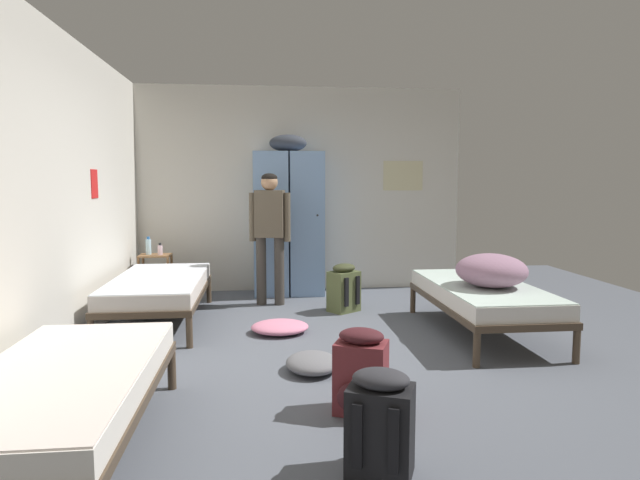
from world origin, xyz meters
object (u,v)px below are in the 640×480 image
backpack_olive (343,289)px  backpack_black (381,425)px  water_bottle (148,246)px  lotion_bottle (160,250)px  bed_left_front (62,388)px  backpack_maroon (361,373)px  clothes_pile_pink (280,327)px  clothes_pile_grey (312,363)px  locker_bank (288,220)px  bed_right (482,295)px  bed_left_rear (159,287)px  shelf_unit (156,272)px  person_traveler (270,226)px  bedding_heap (491,270)px

backpack_olive → backpack_black: bearing=-95.5°
water_bottle → lotion_bottle: water_bottle is taller
bed_left_front → backpack_maroon: 1.73m
water_bottle → clothes_pile_pink: 2.38m
lotion_bottle → clothes_pile_grey: bearing=-59.3°
bed_left_front → locker_bank: bearing=71.2°
clothes_pile_grey → bed_right: bearing=26.8°
backpack_black → bed_right: bearing=57.6°
bed_left_front → bed_left_rear: 2.81m
shelf_unit → backpack_black: shelf_unit is taller
bed_left_front → bed_right: same height
person_traveler → backpack_black: size_ratio=2.85×
shelf_unit → bed_left_front: shelf_unit is taller
bedding_heap → clothes_pile_pink: (-1.97, 0.37, -0.59)m
lotion_bottle → bedding_heap: bearing=-30.6°
backpack_maroon → backpack_black: 0.74m
shelf_unit → person_traveler: (1.42, -0.41, 0.60)m
bedding_heap → clothes_pile_pink: 2.09m
shelf_unit → bed_left_front: size_ratio=0.30×
lotion_bottle → backpack_olive: bearing=-20.4°
person_traveler → clothes_pile_grey: 2.55m
bed_left_rear → clothes_pile_pink: (1.23, -0.52, -0.32)m
backpack_olive → water_bottle: bearing=159.5°
bedding_heap → backpack_maroon: bearing=-134.7°
water_bottle → backpack_black: bearing=-65.4°
shelf_unit → bed_left_front: (0.25, -3.96, 0.04)m
bed_left_rear → bedding_heap: bedding_heap is taller
bed_left_rear → backpack_maroon: backpack_maroon is taller
clothes_pile_pink → bed_left_rear: bearing=157.2°
bed_left_front → backpack_black: bearing=-12.2°
backpack_black → bed_left_front: bearing=167.8°
bed_left_front → water_bottle: size_ratio=8.53×
bed_right → backpack_black: 2.85m
bed_left_front → clothes_pile_grey: bearing=39.0°
bed_left_rear → lotion_bottle: (-0.18, 1.11, 0.25)m
person_traveler → clothes_pile_pink: person_traveler is taller
person_traveler → clothes_pile_grey: (0.28, -2.37, -0.88)m
person_traveler → water_bottle: 1.58m
backpack_maroon → bed_right: bearing=48.2°
water_bottle → shelf_unit: bearing=-14.0°
clothes_pile_grey → bed_left_rear: bearing=131.6°
locker_bank → backpack_black: locker_bank is taller
backpack_maroon → clothes_pile_grey: size_ratio=1.13×
locker_bank → bed_left_rear: bearing=-136.4°
bed_left_rear → person_traveler: 1.49m
backpack_olive → backpack_maroon: same height
locker_bank → backpack_olive: (0.57, -1.04, -0.71)m
bed_left_rear → backpack_olive: size_ratio=3.45×
person_traveler → backpack_maroon: 3.28m
backpack_olive → person_traveler: bearing=152.0°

